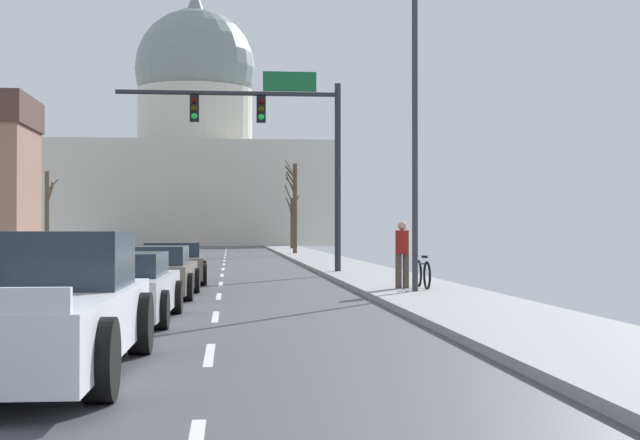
# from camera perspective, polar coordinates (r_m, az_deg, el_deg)

# --- Properties ---
(ground) EXTENTS (20.00, 180.00, 0.20)m
(ground) POSITION_cam_1_polar(r_m,az_deg,el_deg) (20.87, -16.04, -4.96)
(ground) COLOR #48484D
(signal_gantry) EXTENTS (7.91, 0.41, 7.09)m
(signal_gantry) POSITION_cam_1_polar(r_m,az_deg,el_deg) (32.75, -2.69, 5.63)
(signal_gantry) COLOR #28282D
(signal_gantry) RESTS_ON ground
(street_lamp_right) EXTENTS (1.98, 0.24, 8.23)m
(street_lamp_right) POSITION_cam_1_polar(r_m,az_deg,el_deg) (22.43, 5.31, 7.95)
(street_lamp_right) COLOR #333338
(street_lamp_right) RESTS_ON ground
(capitol_building) EXTENTS (29.77, 19.82, 28.22)m
(capitol_building) POSITION_cam_1_polar(r_m,az_deg,el_deg) (101.99, -7.75, 3.84)
(capitol_building) COLOR beige
(capitol_building) RESTS_ON ground
(sedan_near_00) EXTENTS (2.13, 4.30, 1.23)m
(sedan_near_00) POSITION_cam_1_polar(r_m,az_deg,el_deg) (28.17, -9.11, -2.71)
(sedan_near_00) COLOR #6B6056
(sedan_near_00) RESTS_ON ground
(sedan_near_01) EXTENTS (2.15, 4.35, 1.23)m
(sedan_near_01) POSITION_cam_1_polar(r_m,az_deg,el_deg) (22.36, -10.31, -3.25)
(sedan_near_01) COLOR #6B6056
(sedan_near_01) RESTS_ON ground
(sedan_near_02) EXTENTS (2.19, 4.58, 1.21)m
(sedan_near_02) POSITION_cam_1_polar(r_m,az_deg,el_deg) (16.62, -12.53, -4.15)
(sedan_near_02) COLOR silver
(sedan_near_02) RESTS_ON ground
(pickup_truck_near_03) EXTENTS (2.24, 5.61, 1.59)m
(pickup_truck_near_03) POSITION_cam_1_polar(r_m,az_deg,el_deg) (10.84, -16.98, -5.37)
(pickup_truck_near_03) COLOR silver
(pickup_truck_near_03) RESTS_ON ground
(sedan_oncoming_00) EXTENTS (2.02, 4.26, 1.21)m
(sedan_oncoming_00) POSITION_cam_1_polar(r_m,az_deg,el_deg) (39.82, -18.67, -2.07)
(sedan_oncoming_00) COLOR #9EA3A8
(sedan_oncoming_00) RESTS_ON ground
(sedan_oncoming_01) EXTENTS (2.14, 4.73, 1.20)m
(sedan_oncoming_01) POSITION_cam_1_polar(r_m,az_deg,el_deg) (49.34, -15.83, -1.81)
(sedan_oncoming_01) COLOR silver
(sedan_oncoming_01) RESTS_ON ground
(sedan_oncoming_02) EXTENTS (2.18, 4.60, 1.22)m
(sedan_oncoming_02) POSITION_cam_1_polar(r_m,az_deg,el_deg) (60.27, -13.97, -1.58)
(sedan_oncoming_02) COLOR #6B6056
(sedan_oncoming_02) RESTS_ON ground
(bare_tree_00) EXTENTS (0.82, 2.07, 5.98)m
(bare_tree_00) POSITION_cam_1_polar(r_m,az_deg,el_deg) (58.08, -1.59, 0.96)
(bare_tree_00) COLOR #4C3D2D
(bare_tree_00) RESTS_ON ground
(bare_tree_01) EXTENTS (0.81, 2.14, 5.22)m
(bare_tree_01) POSITION_cam_1_polar(r_m,az_deg,el_deg) (61.21, -16.53, 0.60)
(bare_tree_01) COLOR brown
(bare_tree_01) RESTS_ON ground
(bare_tree_02) EXTENTS (1.19, 2.15, 5.13)m
(bare_tree_02) POSITION_cam_1_polar(r_m,az_deg,el_deg) (73.52, -1.76, 0.14)
(bare_tree_02) COLOR #4C3D2D
(bare_tree_02) RESTS_ON ground
(pedestrian_00) EXTENTS (0.35, 0.34, 1.68)m
(pedestrian_00) POSITION_cam_1_polar(r_m,az_deg,el_deg) (23.29, 5.11, -1.93)
(pedestrian_00) COLOR #4C4238
(pedestrian_00) RESTS_ON ground
(bicycle_parked) EXTENTS (0.12, 1.77, 0.85)m
(bicycle_parked) POSITION_cam_1_polar(r_m,az_deg,el_deg) (23.66, 6.38, -3.33)
(bicycle_parked) COLOR black
(bicycle_parked) RESTS_ON ground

